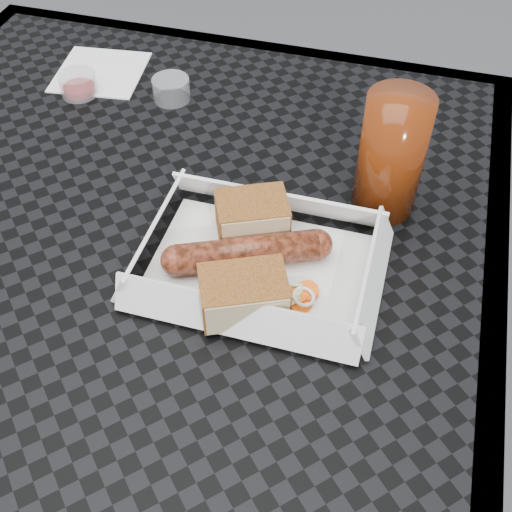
{
  "coord_description": "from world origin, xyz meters",
  "views": [
    {
      "loc": [
        0.26,
        -0.47,
        1.25
      ],
      "look_at": [
        0.15,
        -0.05,
        0.78
      ],
      "focal_mm": 45.0,
      "sensor_mm": 36.0,
      "label": 1
    }
  ],
  "objects_px": {
    "bratwurst": "(248,253)",
    "drink_glass": "(391,156)",
    "food_tray": "(259,267)",
    "patio_table": "(150,258)"
  },
  "relations": [
    {
      "from": "food_tray",
      "to": "drink_glass",
      "type": "xyz_separation_m",
      "value": [
        0.11,
        0.13,
        0.07
      ]
    },
    {
      "from": "food_tray",
      "to": "bratwurst",
      "type": "relative_size",
      "value": 1.33
    },
    {
      "from": "food_tray",
      "to": "drink_glass",
      "type": "bearing_deg",
      "value": 50.09
    },
    {
      "from": "patio_table",
      "to": "food_tray",
      "type": "relative_size",
      "value": 3.64
    },
    {
      "from": "food_tray",
      "to": "bratwurst",
      "type": "distance_m",
      "value": 0.02
    },
    {
      "from": "bratwurst",
      "to": "drink_glass",
      "type": "distance_m",
      "value": 0.19
    },
    {
      "from": "bratwurst",
      "to": "drink_glass",
      "type": "bearing_deg",
      "value": 47.05
    },
    {
      "from": "patio_table",
      "to": "drink_glass",
      "type": "relative_size",
      "value": 5.59
    },
    {
      "from": "patio_table",
      "to": "drink_glass",
      "type": "distance_m",
      "value": 0.31
    },
    {
      "from": "patio_table",
      "to": "food_tray",
      "type": "height_order",
      "value": "food_tray"
    }
  ]
}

